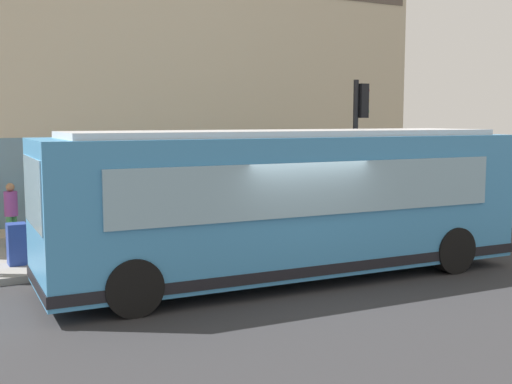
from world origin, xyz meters
TOP-DOWN VIEW (x-y plane):
  - ground at (0.00, 0.00)m, footprint 120.00×120.00m
  - sidewalk_curb at (4.92, 0.00)m, footprint 4.63×40.00m
  - building_corner at (10.68, 0.00)m, footprint 6.95×18.33m
  - city_bus_nearside at (0.49, -0.30)m, footprint 2.91×10.13m
  - traffic_light_near_corner at (3.15, -4.09)m, footprint 0.32×0.49m
  - fire_hydrant at (4.01, -2.90)m, footprint 0.35×0.35m
  - pedestrian_walking_along_curb at (4.56, -5.18)m, footprint 0.32×0.32m
  - pedestrian_near_building_entrance at (5.94, 4.40)m, footprint 0.32×0.32m
  - newspaper_vending_box at (3.81, 4.57)m, footprint 0.44×0.42m

SIDE VIEW (x-z plane):
  - ground at x=0.00m, z-range 0.00..0.00m
  - sidewalk_curb at x=4.92m, z-range 0.00..0.15m
  - fire_hydrant at x=4.01m, z-range 0.14..0.88m
  - newspaper_vending_box at x=3.81m, z-range 0.15..1.05m
  - pedestrian_near_building_entrance at x=5.94m, z-range 0.26..1.84m
  - pedestrian_walking_along_curb at x=4.56m, z-range 0.28..1.96m
  - city_bus_nearside at x=0.49m, z-range 0.02..3.09m
  - traffic_light_near_corner at x=3.15m, z-range 0.97..5.15m
  - building_corner at x=10.68m, z-range -0.01..13.39m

